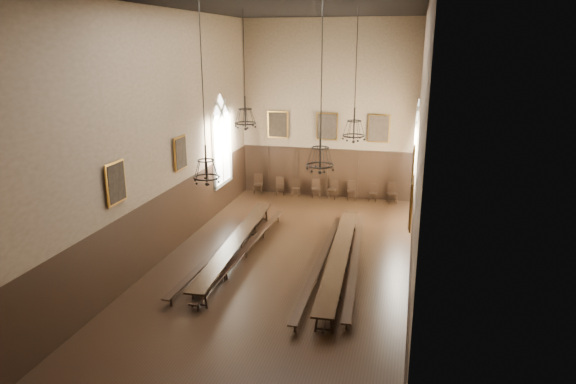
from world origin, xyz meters
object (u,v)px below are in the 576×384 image
at_px(table_left, 237,247).
at_px(chair_1, 280,189).
at_px(bench_right_outer, 355,260).
at_px(chair_3, 316,192).
at_px(chair_0, 258,188).
at_px(chandelier_back_left, 245,116).
at_px(bench_left_inner, 246,251).
at_px(chandelier_back_right, 354,127).
at_px(table_right, 339,261).
at_px(chair_4, 333,192).
at_px(chair_5, 351,194).
at_px(chair_2, 296,191).
at_px(bench_left_outer, 223,248).
at_px(chair_6, 373,196).
at_px(bench_right_inner, 321,263).
at_px(chandelier_front_left, 206,165).
at_px(chair_7, 392,197).
at_px(chandelier_front_right, 320,154).

bearing_deg(table_left, chair_1, 93.42).
distance_m(table_left, bench_right_outer, 4.48).
bearing_deg(chair_3, chair_0, 164.13).
xyz_separation_m(chair_3, chandelier_back_left, (-1.67, -6.31, 4.76)).
relative_size(bench_left_inner, bench_right_outer, 0.98).
bearing_deg(chandelier_back_right, table_right, -92.22).
height_order(table_right, chair_4, chair_4).
xyz_separation_m(table_left, chair_5, (3.30, 8.35, -0.06)).
distance_m(chair_2, chair_5, 2.93).
xyz_separation_m(bench_right_outer, chair_0, (-6.19, 8.25, 0.04)).
xyz_separation_m(bench_left_outer, chair_6, (4.93, 8.38, 0.00)).
relative_size(bench_left_outer, chair_2, 9.99).
height_order(chair_0, chair_6, chair_0).
height_order(bench_right_inner, chandelier_back_left, chandelier_back_left).
bearing_deg(chair_1, bench_right_outer, -78.18).
bearing_deg(bench_left_outer, chandelier_back_left, 81.22).
bearing_deg(chandelier_back_right, chair_1, 125.16).
distance_m(table_right, bench_left_outer, 4.53).
distance_m(table_right, chair_3, 9.08).
height_order(chair_3, chair_5, chair_5).
height_order(table_left, chandelier_front_left, chandelier_front_left).
height_order(chair_2, chair_3, chair_3).
relative_size(chair_6, chandelier_back_left, 0.20).
relative_size(chair_4, chandelier_back_left, 0.23).
xyz_separation_m(table_left, chandelier_front_left, (0.21, -3.04, 3.89)).
relative_size(bench_right_outer, chair_7, 8.96).
distance_m(bench_right_inner, chair_0, 10.09).
distance_m(bench_left_inner, chair_2, 8.35).
xyz_separation_m(chair_7, chandelier_front_right, (-1.77, -10.86, 4.35)).
bearing_deg(chair_4, chair_5, 10.25).
bearing_deg(bench_right_inner, bench_left_outer, 173.04).
bearing_deg(bench_right_inner, chair_3, 102.01).
height_order(table_left, chandelier_back_right, chandelier_back_right).
relative_size(table_left, bench_right_inner, 0.98).
xyz_separation_m(chair_2, chair_3, (1.07, 0.06, 0.02)).
distance_m(chandelier_back_right, chandelier_front_left, 6.26).
height_order(table_right, chandelier_back_right, chandelier_back_right).
relative_size(bench_right_inner, chandelier_front_left, 1.74).
relative_size(table_left, chandelier_back_left, 2.05).
distance_m(bench_left_outer, bench_left_inner, 0.94).
bearing_deg(table_right, bench_left_inner, 175.04).
bearing_deg(chair_2, bench_right_inner, -76.20).
bearing_deg(chandelier_front_left, bench_left_outer, 103.85).
xyz_separation_m(table_right, bench_left_inner, (-3.57, 0.31, -0.10)).
xyz_separation_m(chair_2, chair_5, (2.93, 0.07, 0.02)).
xyz_separation_m(chair_1, chair_6, (4.89, 0.05, -0.03)).
bearing_deg(chair_0, chair_4, -11.18).
xyz_separation_m(chair_6, chair_7, (0.98, -0.10, 0.05)).
xyz_separation_m(table_left, table_right, (3.96, -0.38, 0.01)).
bearing_deg(chandelier_front_left, chandelier_back_left, 94.94).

